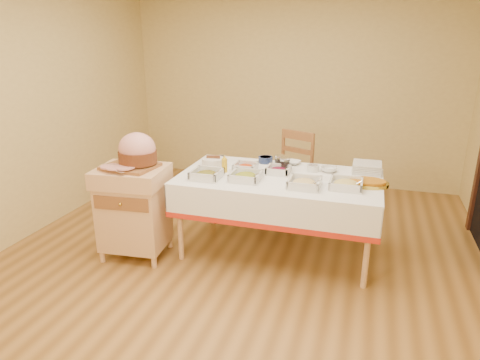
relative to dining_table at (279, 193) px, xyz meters
name	(u,v)px	position (x,y,z in m)	size (l,w,h in m)	color
room_shell	(238,122)	(-0.30, -0.30, 0.70)	(5.00, 5.00, 5.00)	olive
dining_table	(279,193)	(0.00, 0.00, 0.00)	(1.82, 1.02, 0.76)	#E3B07C
butcher_cart	(134,206)	(-1.26, -0.46, -0.11)	(0.65, 0.56, 0.86)	#E3B07C
dining_chair	(289,176)	(-0.05, 0.79, -0.09)	(0.58, 0.57, 0.99)	brown
ham_on_board	(136,153)	(-1.21, -0.42, 0.39)	(0.48, 0.45, 0.32)	brown
serving_dish_a	(207,174)	(-0.62, -0.25, 0.20)	(0.26, 0.26, 0.11)	silver
serving_dish_b	(246,176)	(-0.26, -0.20, 0.20)	(0.26, 0.26, 0.11)	silver
serving_dish_c	(304,183)	(0.26, -0.23, 0.20)	(0.27, 0.27, 0.11)	silver
serving_dish_d	(346,184)	(0.60, -0.14, 0.19)	(0.27, 0.27, 0.10)	silver
serving_dish_e	(245,167)	(-0.35, 0.09, 0.19)	(0.22, 0.21, 0.10)	silver
serving_dish_f	(278,170)	(-0.03, 0.08, 0.19)	(0.22, 0.21, 0.10)	silver
small_bowl_left	(221,158)	(-0.68, 0.31, 0.19)	(0.11, 0.11, 0.05)	silver
small_bowl_mid	(266,159)	(-0.23, 0.40, 0.20)	(0.15, 0.15, 0.06)	navy
small_bowl_right	(313,168)	(0.27, 0.25, 0.19)	(0.12, 0.12, 0.06)	silver
bowl_white_imported	(293,162)	(0.05, 0.42, 0.18)	(0.15, 0.15, 0.04)	silver
bowl_small_imported	(329,169)	(0.42, 0.27, 0.19)	(0.15, 0.15, 0.05)	silver
preserve_jar_left	(279,162)	(-0.06, 0.28, 0.22)	(0.10, 0.10, 0.12)	silver
preserve_jar_right	(285,165)	(0.01, 0.20, 0.22)	(0.10, 0.10, 0.12)	silver
mustard_bottle	(224,165)	(-0.52, -0.03, 0.23)	(0.05, 0.05, 0.16)	gold
bread_basket	(213,162)	(-0.69, 0.12, 0.20)	(0.22, 0.22, 0.10)	silver
plate_stack	(367,168)	(0.76, 0.35, 0.21)	(0.26, 0.26, 0.09)	silver
brass_platter	(368,183)	(0.78, -0.02, 0.18)	(0.35, 0.25, 0.05)	gold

